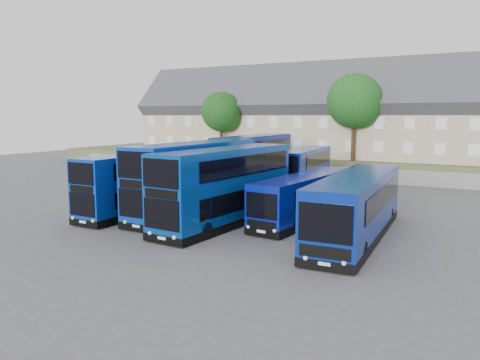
# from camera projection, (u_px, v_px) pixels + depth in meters

# --- Properties ---
(ground) EXTENTS (120.00, 120.00, 0.00)m
(ground) POSITION_uv_depth(u_px,v_px,m) (207.00, 226.00, 28.88)
(ground) COLOR #4D4D52
(ground) RESTS_ON ground
(retaining_wall) EXTENTS (70.00, 0.40, 1.50)m
(retaining_wall) POSITION_uv_depth(u_px,v_px,m) (330.00, 173.00, 49.61)
(retaining_wall) COLOR slate
(retaining_wall) RESTS_ON ground
(earth_bank) EXTENTS (80.00, 20.00, 2.00)m
(earth_bank) POSITION_uv_depth(u_px,v_px,m) (355.00, 162.00, 58.26)
(earth_bank) COLOR #4E5530
(earth_bank) RESTS_ON ground
(terrace_row) EXTENTS (60.00, 10.40, 11.20)m
(terrace_row) POSITION_uv_depth(u_px,v_px,m) (374.00, 117.00, 52.59)
(terrace_row) COLOR tan
(terrace_row) RESTS_ON earth_bank
(dd_front_left) EXTENTS (2.46, 10.44, 4.14)m
(dd_front_left) POSITION_uv_depth(u_px,v_px,m) (139.00, 184.00, 32.51)
(dd_front_left) COLOR #0832A1
(dd_front_left) RESTS_ON ground
(dd_front_mid) EXTENTS (2.84, 12.37, 4.92)m
(dd_front_mid) POSITION_uv_depth(u_px,v_px,m) (195.00, 179.00, 32.22)
(dd_front_mid) COLOR #0933A6
(dd_front_mid) RESTS_ON ground
(dd_front_right) EXTENTS (3.56, 12.06, 4.73)m
(dd_front_right) POSITION_uv_depth(u_px,v_px,m) (226.00, 187.00, 29.15)
(dd_front_right) COLOR navy
(dd_front_right) RESTS_ON ground
(dd_rear_left) EXTENTS (3.22, 12.38, 4.89)m
(dd_rear_left) POSITION_uv_depth(u_px,v_px,m) (254.00, 162.00, 44.02)
(dd_rear_left) COLOR #081D95
(dd_rear_left) RESTS_ON ground
(dd_rear_right) EXTENTS (3.22, 10.14, 3.96)m
(dd_rear_right) POSITION_uv_depth(u_px,v_px,m) (304.00, 173.00, 39.36)
(dd_rear_right) COLOR navy
(dd_rear_right) RESTS_ON ground
(coach_east_a) EXTENTS (3.26, 11.01, 2.96)m
(coach_east_a) POSITION_uv_depth(u_px,v_px,m) (305.00, 199.00, 30.21)
(coach_east_a) COLOR #081997
(coach_east_a) RESTS_ON ground
(coach_east_b) EXTENTS (3.40, 13.08, 3.54)m
(coach_east_b) POSITION_uv_depth(u_px,v_px,m) (357.00, 207.00, 25.80)
(coach_east_b) COLOR navy
(coach_east_b) RESTS_ON ground
(tree_west) EXTENTS (4.80, 4.80, 7.65)m
(tree_west) POSITION_uv_depth(u_px,v_px,m) (223.00, 113.00, 56.31)
(tree_west) COLOR #382314
(tree_west) RESTS_ON earth_bank
(tree_mid) EXTENTS (5.76, 5.76, 9.18)m
(tree_mid) POSITION_uv_depth(u_px,v_px,m) (356.00, 103.00, 48.98)
(tree_mid) COLOR #382314
(tree_mid) RESTS_ON earth_bank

